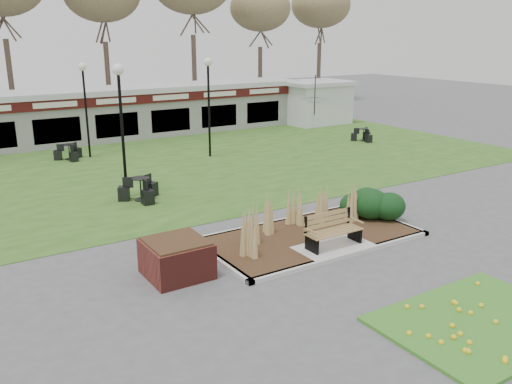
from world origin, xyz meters
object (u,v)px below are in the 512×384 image
food_pavilion (108,113)px  service_hut (316,102)px  bistro_set_c (70,154)px  park_bench (332,230)px  bistro_set_d (363,137)px  patio_umbrella (314,112)px  brick_planter (177,258)px  lamp_post_far_right (208,85)px  lamp_post_mid_left (120,102)px  bistro_set_a (141,193)px  lamp_post_mid_right (84,89)px

food_pavilion → service_hut: 13.64m
bistro_set_c → park_bench: bearing=-77.7°
park_bench → bistro_set_d: bearing=43.8°
park_bench → patio_umbrella: 15.88m
service_hut → brick_planter: bearing=-136.5°
food_pavilion → lamp_post_far_right: 8.01m
lamp_post_mid_left → patio_umbrella: bearing=20.9°
food_pavilion → bistro_set_a: 12.79m
bistro_set_c → patio_umbrella: patio_umbrella is taller
brick_planter → bistro_set_a: size_ratio=0.95×
service_hut → lamp_post_mid_left: bearing=-149.6°
lamp_post_mid_left → bistro_set_d: 15.74m
park_bench → lamp_post_far_right: bearing=77.8°
brick_planter → park_bench: bearing=-9.7°
park_bench → brick_planter: size_ratio=1.13×
food_pavilion → bistro_set_c: food_pavilion is taller
service_hut → bistro_set_c: 17.06m
food_pavilion → lamp_post_mid_left: size_ratio=5.06×
service_hut → bistro_set_a: (-16.35, -10.45, -1.15)m
bistro_set_c → patio_umbrella: size_ratio=0.53×
park_bench → bistro_set_d: size_ratio=1.30×
bistro_set_a → bistro_set_c: 8.15m
brick_planter → food_pavilion: size_ratio=0.06×
bistro_set_d → lamp_post_mid_left: bearing=-167.2°
lamp_post_mid_right → brick_planter: bearing=-97.8°
brick_planter → service_hut: service_hut is taller
brick_planter → bistro_set_d: 19.41m
bistro_set_a → bistro_set_d: size_ratio=1.21×
lamp_post_mid_left → bistro_set_a: size_ratio=3.07×
food_pavilion → lamp_post_mid_left: bearing=-105.1°
service_hut → bistro_set_c: size_ratio=3.16×
food_pavilion → lamp_post_far_right: size_ratio=5.16×
park_bench → food_pavilion: food_pavilion is taller
lamp_post_mid_left → lamp_post_far_right: bearing=37.5°
service_hut → bistro_set_d: 6.71m
food_pavilion → brick_planter: bearing=-103.1°
bistro_set_a → brick_planter: bearing=-103.3°
park_bench → service_hut: size_ratio=0.39×
service_hut → bistro_set_d: (-1.65, -6.39, -1.20)m
park_bench → service_hut: (13.50, 17.75, 0.86)m
bistro_set_d → bistro_set_a: bearing=-164.6°
food_pavilion → lamp_post_mid_right: size_ratio=5.41×
food_pavilion → bistro_set_a: (-2.85, -12.42, -1.18)m
park_bench → food_pavilion: size_ratio=0.07×
lamp_post_mid_left → lamp_post_far_right: lamp_post_mid_left is taller
lamp_post_far_right → bistro_set_a: size_ratio=3.01×
bistro_set_d → food_pavilion: bearing=144.8°
service_hut → lamp_post_mid_right: size_ratio=0.97×
food_pavilion → bistro_set_c: (-3.36, -4.28, -1.21)m
park_bench → patio_umbrella: size_ratio=0.65×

